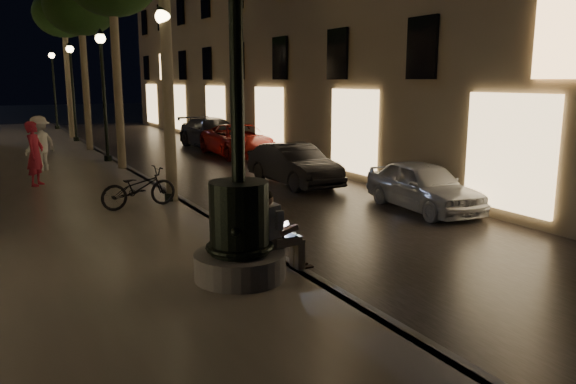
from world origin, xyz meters
TOP-DOWN VIEW (x-y plane):
  - ground at (0.00, 15.00)m, footprint 120.00×120.00m
  - cobble_lane at (3.00, 15.00)m, footprint 6.00×45.00m
  - curb_strip at (0.00, 15.00)m, footprint 0.25×45.00m
  - fountain_lamppost at (-1.00, 2.00)m, footprint 1.40×1.40m
  - seated_man_laptop at (-0.39, 2.00)m, footprint 0.96×0.33m
  - tree_third at (-0.30, 20.00)m, footprint 3.00×3.00m
  - tree_far at (-0.22, 26.00)m, footprint 3.00×3.00m
  - lamp_curb_a at (-0.30, 8.00)m, footprint 0.36×0.36m
  - lamp_curb_b at (-0.30, 16.00)m, footprint 0.36×0.36m
  - lamp_curb_c at (-0.30, 24.00)m, footprint 0.36×0.36m
  - lamp_curb_d at (-0.30, 32.00)m, footprint 0.36×0.36m
  - car_front at (5.20, 4.88)m, footprint 1.76×3.69m
  - car_second at (4.00, 9.37)m, footprint 1.46×3.86m
  - car_third at (5.20, 16.25)m, footprint 2.44×4.96m
  - car_rear at (5.20, 19.48)m, footprint 2.20×4.98m
  - pedestrian_red at (-3.06, 11.83)m, footprint 0.71×0.80m
  - pedestrian_white at (-2.69, 14.66)m, footprint 1.35×1.27m
  - bicycle at (-1.17, 7.59)m, footprint 1.88×0.87m

SIDE VIEW (x-z plane):
  - ground at x=0.00m, z-range 0.00..0.00m
  - cobble_lane at x=3.00m, z-range 0.00..0.02m
  - curb_strip at x=0.00m, z-range 0.00..0.20m
  - car_front at x=5.20m, z-range 0.00..1.22m
  - car_second at x=4.00m, z-range 0.00..1.26m
  - bicycle at x=-1.17m, z-range 0.20..1.15m
  - car_third at x=5.20m, z-range 0.00..1.35m
  - car_rear at x=5.20m, z-range 0.00..1.42m
  - seated_man_laptop at x=-0.39m, z-range 0.24..1.57m
  - pedestrian_white at x=-2.69m, z-range 0.20..2.03m
  - pedestrian_red at x=-3.06m, z-range 0.20..2.04m
  - fountain_lamppost at x=-1.00m, z-range -1.39..3.81m
  - lamp_curb_a at x=-0.30m, z-range 0.83..5.64m
  - lamp_curb_b at x=-0.30m, z-range 0.83..5.64m
  - lamp_curb_c at x=-0.30m, z-range 0.83..5.64m
  - lamp_curb_d at x=-0.30m, z-range 0.83..5.64m
  - tree_third at x=-0.30m, z-range 2.54..9.74m
  - tree_far at x=-0.22m, z-range 2.68..10.18m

